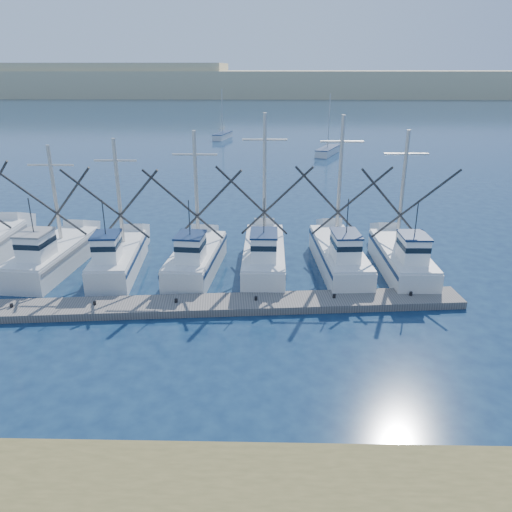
{
  "coord_description": "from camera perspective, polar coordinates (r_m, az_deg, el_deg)",
  "views": [
    {
      "loc": [
        -1.77,
        -16.04,
        11.39
      ],
      "look_at": [
        -2.32,
        8.0,
        2.27
      ],
      "focal_mm": 35.0,
      "sensor_mm": 36.0,
      "label": 1
    }
  ],
  "objects": [
    {
      "name": "trawler_fleet",
      "position": [
        29.72,
        -8.88,
        -0.03
      ],
      "size": [
        28.12,
        8.54,
        10.39
      ],
      "color": "silver",
      "rests_on": "ground"
    },
    {
      "name": "floating_dock",
      "position": [
        25.43,
        -9.09,
        -5.65
      ],
      "size": [
        29.17,
        4.55,
        0.39
      ],
      "primitive_type": "cube",
      "rotation": [
        0.0,
        0.0,
        0.09
      ],
      "color": "slate",
      "rests_on": "ground"
    },
    {
      "name": "sailboat_far",
      "position": [
        87.33,
        -3.84,
        13.55
      ],
      "size": [
        2.97,
        6.48,
        8.1
      ],
      "rotation": [
        0.0,
        0.0,
        -0.22
      ],
      "color": "silver",
      "rests_on": "ground"
    },
    {
      "name": "dune_ridge",
      "position": [
        226.14,
        1.85,
        19.14
      ],
      "size": [
        360.0,
        60.0,
        10.0
      ],
      "primitive_type": "cube",
      "color": "tan",
      "rests_on": "ground"
    },
    {
      "name": "ground",
      "position": [
        19.75,
        6.42,
        -14.6
      ],
      "size": [
        500.0,
        500.0,
        0.0
      ],
      "primitive_type": "plane",
      "color": "#0D1E39",
      "rests_on": "ground"
    },
    {
      "name": "sailboat_near",
      "position": [
        71.55,
        8.2,
        11.8
      ],
      "size": [
        4.13,
        6.94,
        8.1
      ],
      "rotation": [
        0.0,
        0.0,
        -0.38
      ],
      "color": "silver",
      "rests_on": "ground"
    }
  ]
}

